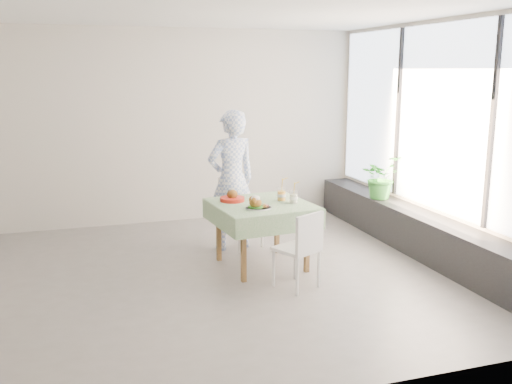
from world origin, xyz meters
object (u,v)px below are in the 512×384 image
object	(u,v)px
chair_far	(241,225)
main_dish	(257,204)
diner	(232,180)
juice_cup_orange	(281,195)
chair_near	(297,264)
cafe_table	(262,227)
potted_plant	(381,177)

from	to	relation	value
chair_far	main_dish	bearing A→B (deg)	-96.79
diner	juice_cup_orange	size ratio (longest dim) A/B	5.77
chair_near	juice_cup_orange	bearing A→B (deg)	81.84
chair_far	cafe_table	bearing A→B (deg)	-89.33
main_dish	juice_cup_orange	world-z (taller)	juice_cup_orange
diner	potted_plant	bearing A→B (deg)	168.35
cafe_table	potted_plant	size ratio (longest dim) A/B	1.94
juice_cup_orange	cafe_table	bearing A→B (deg)	-166.80
cafe_table	main_dish	size ratio (longest dim) A/B	3.89
juice_cup_orange	chair_far	bearing A→B (deg)	110.27
cafe_table	chair_near	world-z (taller)	chair_near
chair_far	chair_near	distance (m)	1.53
main_dish	potted_plant	xyz separation A→B (m)	(2.09, 1.00, 0.00)
cafe_table	potted_plant	distance (m)	2.13
chair_near	juice_cup_orange	xyz separation A→B (m)	(0.11, 0.79, 0.56)
chair_far	potted_plant	size ratio (longest dim) A/B	1.52
cafe_table	diner	size ratio (longest dim) A/B	0.66
cafe_table	chair_far	distance (m)	0.81
diner	chair_near	bearing A→B (deg)	89.15
diner	potted_plant	xyz separation A→B (m)	(2.09, -0.00, -0.08)
diner	main_dish	size ratio (longest dim) A/B	5.93
juice_cup_orange	diner	bearing A→B (deg)	119.32
main_dish	chair_far	bearing A→B (deg)	83.21
chair_near	juice_cup_orange	distance (m)	0.98
main_dish	potted_plant	world-z (taller)	potted_plant
chair_near	potted_plant	bearing A→B (deg)	39.67
diner	main_dish	bearing A→B (deg)	78.75
juice_cup_orange	potted_plant	distance (m)	1.83
main_dish	potted_plant	size ratio (longest dim) A/B	0.50
juice_cup_orange	potted_plant	world-z (taller)	potted_plant
potted_plant	chair_near	bearing A→B (deg)	-140.33
chair_near	main_dish	distance (m)	0.78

